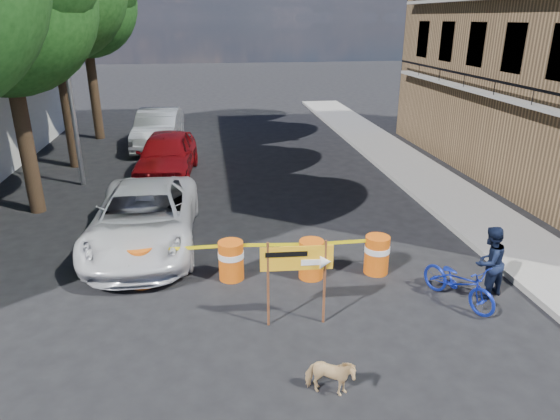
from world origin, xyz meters
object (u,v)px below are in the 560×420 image
object	(u,v)px
detour_sign	(306,265)
sedan_red	(167,155)
sedan_silver	(159,128)
bicycle	(461,264)
barrel_mid_left	(231,260)
pedestrian	(489,262)
suv_white	(144,218)
barrel_far_right	(377,254)
barrel_far_left	(142,265)
barrel_mid_right	(311,258)
dog	(330,377)

from	to	relation	value
detour_sign	sedan_red	xyz separation A→B (m)	(-3.21, 10.17, -0.45)
detour_sign	sedan_red	bearing A→B (deg)	110.72
sedan_silver	sedan_red	bearing A→B (deg)	-78.51
bicycle	sedan_silver	distance (m)	16.27
barrel_mid_left	pedestrian	bearing A→B (deg)	-16.01
suv_white	bicycle	bearing A→B (deg)	-28.54
pedestrian	sedan_red	world-z (taller)	sedan_red
bicycle	suv_white	xyz separation A→B (m)	(-6.66, 3.78, -0.12)
detour_sign	bicycle	size ratio (longest dim) A/B	0.98
barrel_mid_left	barrel_far_right	size ratio (longest dim) A/B	1.00
barrel_far_left	detour_sign	size ratio (longest dim) A/B	0.52
barrel_mid_left	barrel_mid_right	bearing A→B (deg)	-6.20
barrel_mid_left	barrel_mid_right	xyz separation A→B (m)	(1.79, -0.19, 0.00)
pedestrian	sedan_red	bearing A→B (deg)	-76.62
barrel_far_right	detour_sign	world-z (taller)	detour_sign
barrel_mid_right	barrel_far_right	world-z (taller)	same
suv_white	sedan_red	size ratio (longest dim) A/B	1.14
sedan_red	detour_sign	bearing A→B (deg)	-67.73
barrel_far_right	dog	size ratio (longest dim) A/B	1.13
barrel_mid_right	pedestrian	world-z (taller)	pedestrian
dog	sedan_red	distance (m)	12.58
detour_sign	pedestrian	world-z (taller)	detour_sign
detour_sign	suv_white	distance (m)	5.33
barrel_far_left	sedan_red	world-z (taller)	sedan_red
detour_sign	barrel_far_right	bearing A→B (deg)	44.79
pedestrian	barrel_mid_right	bearing A→B (deg)	-43.96
barrel_far_right	sedan_red	size ratio (longest dim) A/B	0.19
pedestrian	bicycle	xyz separation A→B (m)	(-0.72, -0.18, 0.10)
suv_white	sedan_silver	world-z (taller)	sedan_silver
barrel_far_left	barrel_mid_right	distance (m)	3.75
dog	suv_white	size ratio (longest dim) A/B	0.14
barrel_mid_right	bicycle	xyz separation A→B (m)	(2.77, -1.50, 0.42)
barrel_far_left	bicycle	size ratio (longest dim) A/B	0.51
suv_white	sedan_red	world-z (taller)	sedan_red
sedan_red	sedan_silver	xyz separation A→B (m)	(-0.66, 4.75, 0.01)
barrel_far_left	barrel_far_right	bearing A→B (deg)	-2.21
barrel_mid_left	sedan_silver	xyz separation A→B (m)	(-2.58, 12.92, 0.37)
barrel_mid_left	sedan_silver	world-z (taller)	sedan_silver
barrel_far_left	sedan_red	bearing A→B (deg)	89.73
dog	pedestrian	bearing A→B (deg)	-37.93
barrel_mid_right	barrel_far_right	distance (m)	1.53
barrel_far_left	suv_white	xyz separation A→B (m)	(-0.13, 2.08, 0.29)
detour_sign	suv_white	xyz separation A→B (m)	(-3.39, 4.08, -0.50)
barrel_mid_right	barrel_mid_left	bearing A→B (deg)	173.80
barrel_mid_right	barrel_far_left	bearing A→B (deg)	176.85
barrel_far_left	barrel_mid_left	bearing A→B (deg)	-0.33
suv_white	dog	bearing A→B (deg)	-59.65
barrel_mid_right	dog	xyz separation A→B (m)	(-0.48, -3.78, -0.13)
detour_sign	suv_white	size ratio (longest dim) A/B	0.32
barrel_far_left	barrel_far_right	xyz separation A→B (m)	(5.28, -0.20, 0.00)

